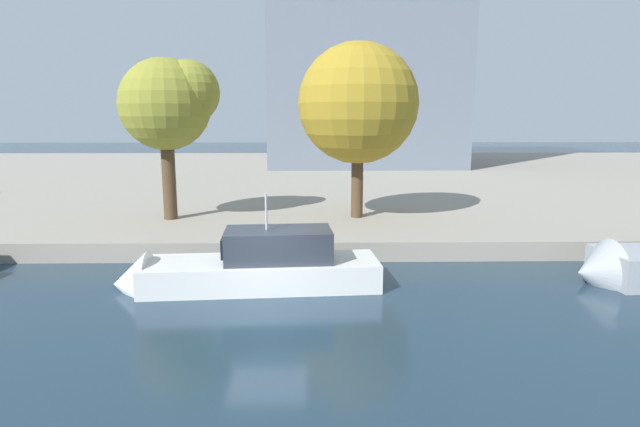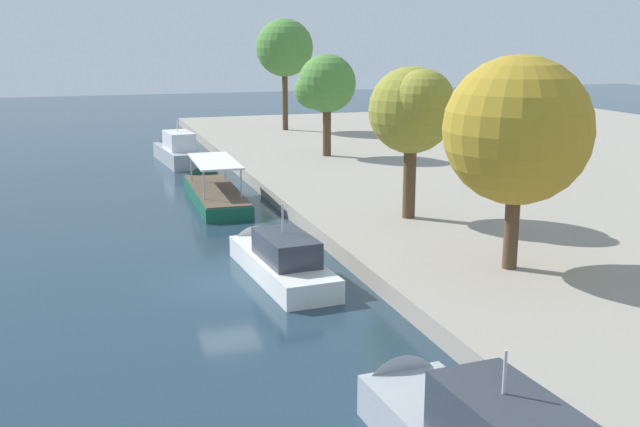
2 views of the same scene
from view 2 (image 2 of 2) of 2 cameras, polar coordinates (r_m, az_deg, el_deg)
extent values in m
plane|color=#1E3342|center=(32.37, -6.97, -5.45)|extent=(220.00, 220.00, 0.00)
cube|color=#9EA3A8|center=(63.95, -10.73, 4.16)|extent=(8.62, 3.25, 1.70)
cone|color=#9EA3A8|center=(68.41, -11.57, 4.71)|extent=(1.41, 2.46, 2.36)
cube|color=white|center=(63.11, -10.67, 5.47)|extent=(3.96, 2.33, 1.42)
cube|color=black|center=(64.53, -10.96, 5.70)|extent=(1.18, 1.95, 0.85)
cylinder|color=silver|center=(63.37, -10.80, 6.59)|extent=(0.08, 0.08, 0.95)
cube|color=#14513D|center=(48.27, -7.92, 1.05)|extent=(10.99, 3.03, 1.26)
cone|color=#14513D|center=(54.06, -8.89, 2.34)|extent=(1.45, 2.55, 2.52)
cube|color=brown|center=(48.13, -7.95, 1.83)|extent=(10.77, 2.88, 0.08)
cylinder|color=#B2B2B7|center=(50.75, -9.75, 3.40)|extent=(0.10, 0.10, 1.71)
cylinder|color=#B2B2B7|center=(51.06, -7.25, 3.54)|extent=(0.10, 0.10, 1.71)
cylinder|color=#B2B2B7|center=(44.88, -8.81, 2.14)|extent=(0.10, 0.10, 1.71)
cylinder|color=#B2B2B7|center=(45.22, -6.00, 2.31)|extent=(0.10, 0.10, 1.71)
cube|color=silver|center=(47.80, -8.02, 3.96)|extent=(6.83, 2.72, 0.12)
cube|color=silver|center=(33.15, -2.93, -4.47)|extent=(8.45, 3.05, 1.47)
cone|color=silver|center=(37.30, -5.21, -2.47)|extent=(1.37, 2.42, 2.33)
cube|color=#2D333D|center=(32.21, -2.59, -2.60)|extent=(3.86, 2.23, 1.11)
cube|color=black|center=(33.52, -3.42, -1.87)|extent=(1.13, 1.91, 0.67)
cylinder|color=silver|center=(32.28, -2.86, -0.36)|extent=(0.08, 0.08, 1.29)
cone|color=#9EA3A8|center=(22.51, 5.49, -12.94)|extent=(1.34, 2.51, 2.44)
cube|color=black|center=(18.57, 11.52, -13.64)|extent=(1.24, 1.99, 0.92)
cylinder|color=silver|center=(17.18, 13.86, -11.63)|extent=(0.08, 0.08, 1.02)
cylinder|color=#4C3823|center=(32.23, 14.35, -1.02)|extent=(0.61, 0.61, 3.55)
sphere|color=olive|center=(31.50, 14.77, 6.13)|extent=(6.06, 6.06, 6.06)
sphere|color=olive|center=(31.17, 15.58, 5.92)|extent=(3.68, 3.68, 3.68)
sphere|color=olive|center=(31.79, 15.74, 5.59)|extent=(4.14, 4.14, 4.14)
cylinder|color=#4C3823|center=(40.27, 6.81, 2.51)|extent=(0.68, 0.68, 4.06)
sphere|color=olive|center=(39.74, 6.96, 7.80)|extent=(4.53, 4.53, 4.53)
sphere|color=olive|center=(38.74, 7.85, 8.52)|extent=(3.17, 3.17, 3.17)
sphere|color=olive|center=(39.10, 7.71, 7.17)|extent=(2.36, 2.36, 2.36)
cylinder|color=#4C3823|center=(61.06, 0.53, 6.31)|extent=(0.67, 0.67, 4.09)
sphere|color=#4C8438|center=(60.71, 0.54, 9.86)|extent=(4.64, 4.64, 4.64)
sphere|color=#4C8438|center=(61.87, 0.72, 10.13)|extent=(2.94, 2.94, 2.94)
sphere|color=#4C8438|center=(60.64, -0.51, 9.37)|extent=(3.06, 3.06, 3.06)
cylinder|color=#4C3823|center=(78.19, -2.67, 8.62)|extent=(0.58, 0.58, 6.18)
sphere|color=#4C8438|center=(77.93, -2.71, 12.48)|extent=(5.80, 5.80, 5.80)
sphere|color=#4C8438|center=(77.18, -2.15, 12.17)|extent=(3.72, 3.72, 3.72)
sphere|color=#4C8438|center=(78.33, -2.80, 13.07)|extent=(2.73, 2.73, 2.73)
camera|label=1|loc=(30.76, -36.61, 2.51)|focal=29.47mm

